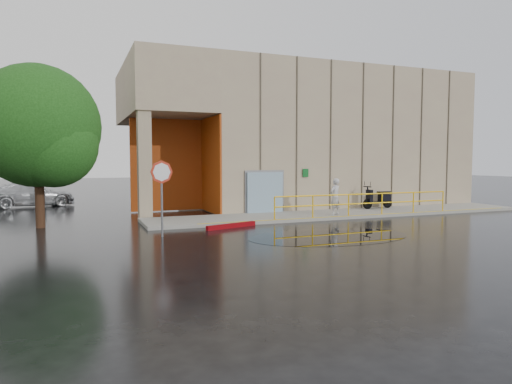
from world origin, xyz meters
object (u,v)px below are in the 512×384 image
at_px(red_curb, 231,226).
at_px(car_c, 30,195).
at_px(tree_near, 41,131).
at_px(person, 335,197).
at_px(stop_sign, 162,182).
at_px(scooter, 378,193).

xyz_separation_m(red_curb, car_c, (-8.34, 12.38, 0.62)).
bearing_deg(tree_near, person, -7.26).
xyz_separation_m(person, stop_sign, (-8.64, -2.39, 0.97)).
height_order(scooter, stop_sign, stop_sign).
xyz_separation_m(stop_sign, tree_near, (-4.07, 4.01, 1.95)).
bearing_deg(scooter, car_c, 148.26).
bearing_deg(red_curb, scooter, 17.00).
bearing_deg(person, scooter, -178.21).
bearing_deg(person, tree_near, -29.21).
distance_m(person, stop_sign, 9.02).
height_order(scooter, car_c, scooter).
xyz_separation_m(scooter, stop_sign, (-12.35, -4.02, 0.99)).
bearing_deg(car_c, red_curb, -159.77).
bearing_deg(person, stop_sign, -6.47).
relative_size(red_curb, tree_near, 0.36).
distance_m(person, tree_near, 13.14).
distance_m(stop_sign, tree_near, 6.04).
relative_size(stop_sign, red_curb, 1.14).
distance_m(red_curb, car_c, 14.94).
bearing_deg(stop_sign, scooter, 29.51).
bearing_deg(red_curb, person, 12.27).
bearing_deg(tree_near, scooter, 0.05).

